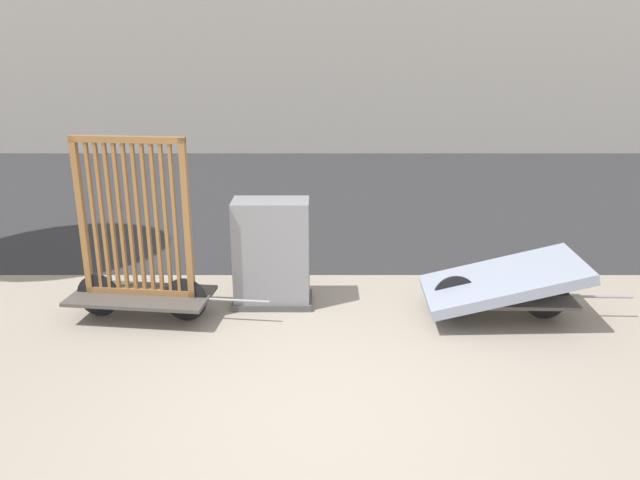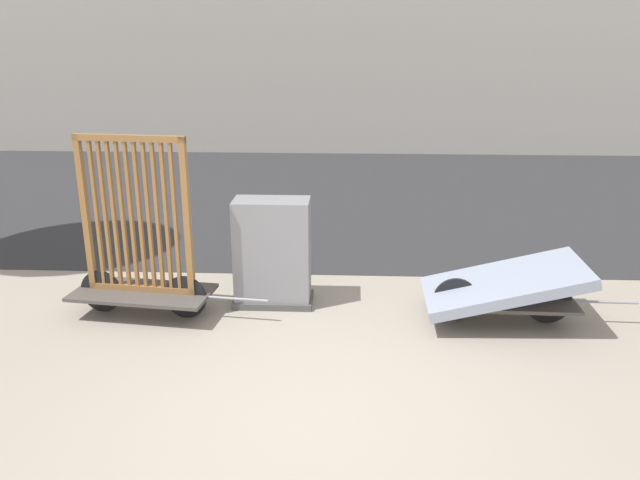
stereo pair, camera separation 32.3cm
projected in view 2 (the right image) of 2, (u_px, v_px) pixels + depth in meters
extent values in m
plane|color=gray|center=(309.00, 413.00, 5.36)|extent=(60.00, 60.00, 0.00)
cube|color=#2D2D30|center=(334.00, 193.00, 13.02)|extent=(56.00, 9.52, 0.01)
cube|color=#4C4742|center=(143.00, 292.00, 7.21)|extent=(1.67, 0.92, 0.04)
cylinder|color=black|center=(185.00, 297.00, 7.14)|extent=(0.50, 0.09, 0.50)
cylinder|color=black|center=(102.00, 291.00, 7.30)|extent=(0.50, 0.09, 0.50)
cylinder|color=gray|center=(238.00, 299.00, 7.03)|extent=(0.70, 0.11, 0.03)
cube|color=olive|center=(142.00, 288.00, 7.20)|extent=(1.28, 0.22, 0.07)
cube|color=olive|center=(128.00, 138.00, 6.67)|extent=(1.28, 0.22, 0.07)
cube|color=olive|center=(85.00, 214.00, 7.03)|extent=(0.08, 0.08, 1.80)
cube|color=olive|center=(187.00, 218.00, 6.84)|extent=(0.08, 0.08, 1.80)
cube|color=olive|center=(97.00, 214.00, 7.01)|extent=(0.04, 0.05, 1.73)
cube|color=olive|center=(105.00, 214.00, 6.99)|extent=(0.04, 0.05, 1.73)
cube|color=olive|center=(114.00, 215.00, 6.97)|extent=(0.04, 0.05, 1.73)
cube|color=olive|center=(123.00, 215.00, 6.96)|extent=(0.04, 0.05, 1.73)
cube|color=olive|center=(131.00, 216.00, 6.94)|extent=(0.04, 0.05, 1.73)
cube|color=olive|center=(140.00, 216.00, 6.92)|extent=(0.04, 0.05, 1.73)
cube|color=olive|center=(149.00, 217.00, 6.91)|extent=(0.04, 0.05, 1.73)
cube|color=olive|center=(158.00, 217.00, 6.89)|extent=(0.04, 0.05, 1.73)
cube|color=olive|center=(166.00, 217.00, 6.88)|extent=(0.04, 0.05, 1.73)
cube|color=olive|center=(175.00, 218.00, 6.86)|extent=(0.04, 0.05, 1.73)
cube|color=#4C4742|center=(502.00, 299.00, 7.03)|extent=(1.61, 0.78, 0.04)
cylinder|color=black|center=(548.00, 302.00, 7.00)|extent=(0.50, 0.05, 0.50)
cylinder|color=black|center=(455.00, 299.00, 7.07)|extent=(0.50, 0.05, 0.50)
cylinder|color=gray|center=(606.00, 302.00, 6.95)|extent=(0.70, 0.05, 0.03)
cube|color=#8C93A8|center=(503.00, 283.00, 6.97)|extent=(1.77, 1.12, 0.56)
cube|color=#4C4C4C|center=(274.00, 299.00, 7.61)|extent=(0.95, 0.53, 0.08)
cube|color=gray|center=(272.00, 252.00, 7.42)|extent=(0.89, 0.47, 1.29)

